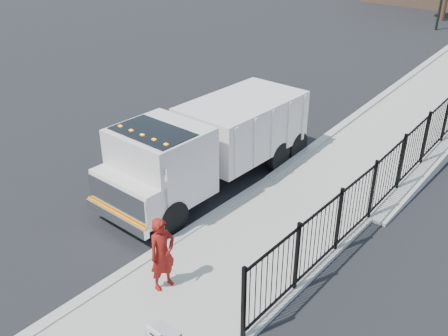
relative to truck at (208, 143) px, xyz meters
The scene contains 6 objects.
ground 3.33m from the truck, 60.42° to the right, with size 120.00×120.00×0.00m, color black.
sidewalk 5.87m from the truck, 53.48° to the right, with size 3.55×12.00×0.12m, color #9E998E.
curb 5.01m from the truck, 72.29° to the right, with size 0.30×12.00×0.16m, color #ADAAA3.
truck is the anchor object (origin of this frame).
worker 5.22m from the truck, 60.25° to the right, with size 0.69×0.45×1.88m, color maroon.
arrow_sign 8.01m from the truck, 55.32° to the right, with size 0.35×0.04×0.22m, color white.
Camera 1 is at (8.17, -8.16, 8.19)m, focal length 40.00 mm.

